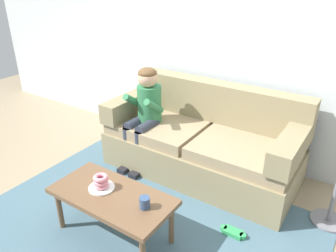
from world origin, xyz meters
TOP-DOWN VIEW (x-y plane):
  - ground at (0.00, 0.00)m, footprint 10.00×10.00m
  - wall_back at (0.00, 1.40)m, footprint 8.00×0.10m
  - area_rug at (0.00, -0.25)m, footprint 2.84×2.06m
  - couch at (-0.00, 0.85)m, footprint 2.00×0.90m
  - coffee_table at (-0.13, -0.42)m, footprint 1.00×0.49m
  - person_child at (-0.60, 0.64)m, footprint 0.34×0.58m
  - plate at (-0.25, -0.41)m, footprint 0.21×0.21m
  - donut at (-0.25, -0.41)m, footprint 0.16×0.16m
  - donut_second at (-0.25, -0.41)m, footprint 0.15×0.15m
  - donut_third at (-0.25, -0.41)m, footprint 0.17×0.17m
  - mug at (0.18, -0.41)m, footprint 0.08×0.08m
  - toy_controller at (0.69, 0.12)m, footprint 0.23×0.09m

SIDE VIEW (x-z plane):
  - ground at x=0.00m, z-range 0.00..0.00m
  - area_rug at x=0.00m, z-range 0.00..0.01m
  - toy_controller at x=0.69m, z-range 0.00..0.05m
  - couch at x=0.00m, z-range -0.12..0.80m
  - coffee_table at x=-0.13m, z-range 0.16..0.58m
  - plate at x=-0.25m, z-range 0.42..0.44m
  - donut at x=-0.25m, z-range 0.44..0.47m
  - mug at x=0.18m, z-range 0.42..0.51m
  - donut_second at x=-0.25m, z-range 0.47..0.51m
  - donut_third at x=-0.25m, z-range 0.51..0.54m
  - person_child at x=-0.60m, z-range 0.12..1.22m
  - wall_back at x=0.00m, z-range 0.00..2.80m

